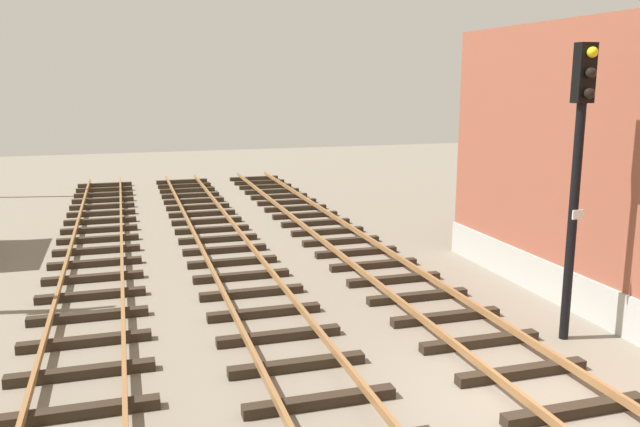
# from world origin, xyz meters

# --- Properties ---
(ground_plane) EXTENTS (80.00, 80.00, 0.00)m
(ground_plane) POSITION_xyz_m (0.00, 0.00, 0.00)
(ground_plane) COLOR slate
(track_near_building) EXTENTS (2.50, 50.82, 0.32)m
(track_near_building) POSITION_xyz_m (0.58, -0.00, 0.13)
(track_near_building) COLOR #2D2319
(track_near_building) RESTS_ON ground
(track_centre) EXTENTS (2.50, 50.82, 0.32)m
(track_centre) POSITION_xyz_m (-3.10, -0.00, 0.13)
(track_centre) COLOR #2D2319
(track_centre) RESTS_ON ground
(signal_mast) EXTENTS (0.36, 0.40, 5.76)m
(signal_mast) POSITION_xyz_m (2.39, 1.96, 3.60)
(signal_mast) COLOR black
(signal_mast) RESTS_ON ground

